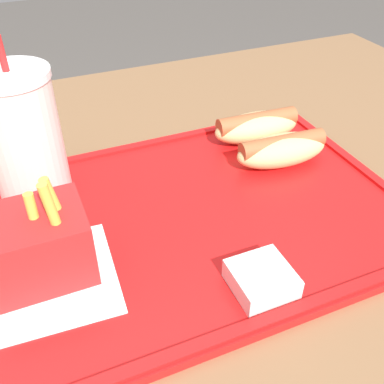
% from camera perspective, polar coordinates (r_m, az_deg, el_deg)
% --- Properties ---
extents(dining_table, '(1.14, 0.92, 0.71)m').
position_cam_1_polar(dining_table, '(0.80, 1.90, -22.83)').
color(dining_table, brown).
rests_on(dining_table, ground_plane).
extents(food_tray, '(0.48, 0.33, 0.01)m').
position_cam_1_polar(food_tray, '(0.51, 0.00, -3.10)').
color(food_tray, red).
rests_on(food_tray, dining_table).
extents(paper_napkin, '(0.15, 0.13, 0.00)m').
position_cam_1_polar(paper_napkin, '(0.46, -19.05, -10.88)').
color(paper_napkin, white).
rests_on(paper_napkin, food_tray).
extents(soda_cup, '(0.08, 0.08, 0.19)m').
position_cam_1_polar(soda_cup, '(0.52, -20.56, 6.39)').
color(soda_cup, silver).
rests_on(soda_cup, food_tray).
extents(hot_dog_far, '(0.13, 0.06, 0.04)m').
position_cam_1_polar(hot_dog_far, '(0.63, 8.20, 8.29)').
color(hot_dog_far, '#DBB270').
rests_on(hot_dog_far, food_tray).
extents(hot_dog_near, '(0.13, 0.06, 0.04)m').
position_cam_1_polar(hot_dog_near, '(0.59, 11.32, 5.37)').
color(hot_dog_near, '#DBB270').
rests_on(hot_dog_near, food_tray).
extents(fries_carton, '(0.09, 0.08, 0.11)m').
position_cam_1_polar(fries_carton, '(0.44, -18.99, -6.45)').
color(fries_carton, red).
rests_on(fries_carton, food_tray).
extents(sauce_cup_mayo, '(0.05, 0.05, 0.02)m').
position_cam_1_polar(sauce_cup_mayo, '(0.43, 8.82, -10.80)').
color(sauce_cup_mayo, silver).
rests_on(sauce_cup_mayo, food_tray).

